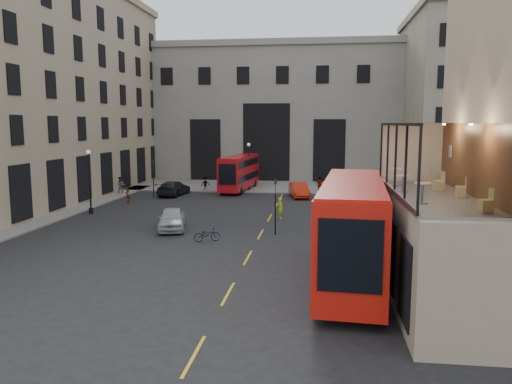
# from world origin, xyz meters

# --- Properties ---
(ground) EXTENTS (140.00, 140.00, 0.00)m
(ground) POSITION_xyz_m (0.00, 0.00, 0.00)
(ground) COLOR black
(ground) RESTS_ON ground
(host_frontage) EXTENTS (3.00, 11.00, 4.50)m
(host_frontage) POSITION_xyz_m (6.50, 0.00, 2.25)
(host_frontage) COLOR tan
(host_frontage) RESTS_ON ground
(cafe_floor) EXTENTS (3.00, 10.00, 0.10)m
(cafe_floor) POSITION_xyz_m (6.50, 0.00, 4.55)
(cafe_floor) COLOR slate
(cafe_floor) RESTS_ON host_frontage
(gateway) EXTENTS (35.00, 10.60, 18.00)m
(gateway) POSITION_xyz_m (-5.00, 47.99, 9.39)
(gateway) COLOR gray
(gateway) RESTS_ON ground
(building_right) EXTENTS (16.60, 18.60, 20.00)m
(building_right) POSITION_xyz_m (20.00, 39.97, 10.39)
(building_right) COLOR gray
(building_right) RESTS_ON ground
(pavement_far) EXTENTS (40.00, 12.00, 0.12)m
(pavement_far) POSITION_xyz_m (-6.00, 38.00, 0.06)
(pavement_far) COLOR slate
(pavement_far) RESTS_ON ground
(traffic_light_near) EXTENTS (0.16, 0.20, 3.80)m
(traffic_light_near) POSITION_xyz_m (-1.00, 12.00, 2.42)
(traffic_light_near) COLOR black
(traffic_light_near) RESTS_ON ground
(traffic_light_far) EXTENTS (0.16, 0.20, 3.80)m
(traffic_light_far) POSITION_xyz_m (-15.00, 28.00, 2.42)
(traffic_light_far) COLOR black
(traffic_light_far) RESTS_ON ground
(street_lamp_a) EXTENTS (0.36, 0.36, 5.33)m
(street_lamp_a) POSITION_xyz_m (-17.00, 18.00, 2.39)
(street_lamp_a) COLOR black
(street_lamp_a) RESTS_ON ground
(street_lamp_b) EXTENTS (0.36, 0.36, 5.33)m
(street_lamp_b) POSITION_xyz_m (-6.00, 34.00, 2.39)
(street_lamp_b) COLOR black
(street_lamp_b) RESTS_ON ground
(bus_near) EXTENTS (3.65, 12.32, 4.85)m
(bus_near) POSITION_xyz_m (3.50, 2.44, 2.72)
(bus_near) COLOR red
(bus_near) RESTS_ON ground
(bus_far) EXTENTS (3.14, 9.96, 3.91)m
(bus_far) POSITION_xyz_m (-7.02, 33.82, 2.20)
(bus_far) COLOR #B10C14
(bus_far) RESTS_ON ground
(car_a) EXTENTS (2.85, 4.82, 1.54)m
(car_a) POSITION_xyz_m (-8.43, 12.75, 0.77)
(car_a) COLOR #A8ABB1
(car_a) RESTS_ON ground
(car_b) EXTENTS (2.49, 4.78, 1.50)m
(car_b) POSITION_xyz_m (-0.17, 29.58, 0.75)
(car_b) COLOR #B11F0A
(car_b) RESTS_ON ground
(car_c) EXTENTS (2.64, 5.41, 1.51)m
(car_c) POSITION_xyz_m (-13.27, 29.29, 0.76)
(car_c) COLOR black
(car_c) RESTS_ON ground
(bicycle) EXTENTS (1.74, 1.18, 0.87)m
(bicycle) POSITION_xyz_m (-5.16, 9.63, 0.43)
(bicycle) COLOR gray
(bicycle) RESTS_ON ground
(cyclist) EXTENTS (0.59, 0.71, 1.68)m
(cyclist) POSITION_xyz_m (-1.13, 17.94, 0.84)
(cyclist) COLOR #A4DD17
(cyclist) RESTS_ON ground
(pedestrian_a) EXTENTS (1.04, 0.88, 1.87)m
(pedestrian_a) POSITION_xyz_m (-19.00, 29.17, 0.94)
(pedestrian_a) COLOR gray
(pedestrian_a) RESTS_ON ground
(pedestrian_b) EXTENTS (1.17, 1.01, 1.57)m
(pedestrian_b) POSITION_xyz_m (-10.77, 33.17, 0.79)
(pedestrian_b) COLOR gray
(pedestrian_b) RESTS_ON ground
(pedestrian_c) EXTENTS (1.07, 0.84, 1.69)m
(pedestrian_c) POSITION_xyz_m (1.90, 33.47, 0.84)
(pedestrian_c) COLOR gray
(pedestrian_c) RESTS_ON ground
(pedestrian_d) EXTENTS (1.10, 1.09, 1.92)m
(pedestrian_d) POSITION_xyz_m (4.16, 36.85, 0.96)
(pedestrian_d) COLOR gray
(pedestrian_d) RESTS_ON ground
(pedestrian_e) EXTENTS (0.43, 0.61, 1.60)m
(pedestrian_e) POSITION_xyz_m (-16.06, 23.71, 0.80)
(pedestrian_e) COLOR gray
(pedestrian_e) RESTS_ON ground
(cafe_table_near) EXTENTS (0.61, 0.61, 0.76)m
(cafe_table_near) POSITION_xyz_m (5.64, -2.37, 5.10)
(cafe_table_near) COLOR white
(cafe_table_near) RESTS_ON cafe_floor
(cafe_table_mid) EXTENTS (0.57, 0.57, 0.72)m
(cafe_table_mid) POSITION_xyz_m (5.44, 0.71, 5.07)
(cafe_table_mid) COLOR white
(cafe_table_mid) RESTS_ON cafe_floor
(cafe_table_far) EXTENTS (0.65, 0.65, 0.82)m
(cafe_table_far) POSITION_xyz_m (5.41, 2.86, 5.14)
(cafe_table_far) COLOR white
(cafe_table_far) RESTS_ON cafe_floor
(cafe_chair_a) EXTENTS (0.44, 0.44, 0.78)m
(cafe_chair_a) POSITION_xyz_m (7.38, -3.94, 4.84)
(cafe_chair_a) COLOR #D6BD7B
(cafe_chair_a) RESTS_ON cafe_floor
(cafe_chair_b) EXTENTS (0.46, 0.46, 0.78)m
(cafe_chair_b) POSITION_xyz_m (7.51, -0.42, 4.84)
(cafe_chair_b) COLOR tan
(cafe_chair_b) RESTS_ON cafe_floor
(cafe_chair_c) EXTENTS (0.48, 0.48, 0.83)m
(cafe_chair_c) POSITION_xyz_m (7.04, 1.27, 4.85)
(cafe_chair_c) COLOR #DEC080
(cafe_chair_c) RESTS_ON cafe_floor
(cafe_chair_d) EXTENTS (0.43, 0.43, 0.78)m
(cafe_chair_d) POSITION_xyz_m (7.14, 4.14, 4.84)
(cafe_chair_d) COLOR tan
(cafe_chair_d) RESTS_ON cafe_floor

